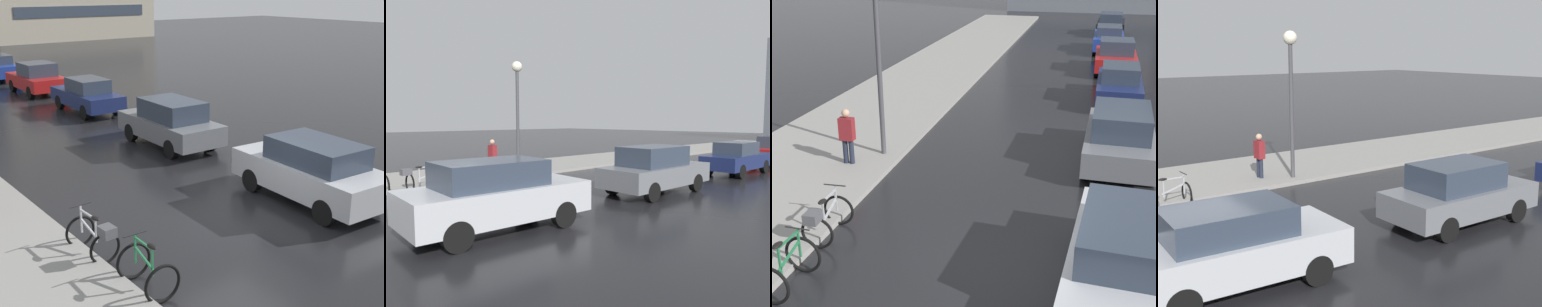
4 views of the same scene
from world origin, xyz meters
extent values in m
plane|color=black|center=(0.00, 0.00, 0.00)|extent=(140.00, 140.00, 0.00)
cube|color=gray|center=(-6.00, 10.00, 0.07)|extent=(4.80, 60.00, 0.14)
torus|color=black|center=(-3.37, -0.68, 0.38)|extent=(0.76, 0.08, 0.76)
torus|color=black|center=(-3.57, 1.20, 0.36)|extent=(0.71, 0.09, 0.71)
torus|color=black|center=(-3.53, 0.16, 0.36)|extent=(0.71, 0.09, 0.71)
cube|color=#ADAFB5|center=(-3.55, 0.50, 0.61)|extent=(0.04, 0.04, 0.52)
cube|color=#ADAFB5|center=(-3.57, 1.12, 0.67)|extent=(0.04, 0.04, 0.62)
cube|color=#ADAFB5|center=(-3.56, 0.81, 0.88)|extent=(0.06, 0.62, 0.04)
cube|color=#ADAFB5|center=(-3.56, 0.78, 0.56)|extent=(0.06, 0.71, 0.26)
ellipsoid|color=black|center=(-3.55, 0.50, 0.90)|extent=(0.15, 0.27, 0.07)
cylinder|color=black|center=(-3.57, 1.12, 0.99)|extent=(0.50, 0.05, 0.03)
cube|color=#4C4C51|center=(-3.53, 0.04, 0.77)|extent=(0.29, 0.35, 0.22)
cube|color=#B2B5BA|center=(2.45, -0.05, 0.70)|extent=(2.14, 4.42, 0.75)
cube|color=#2D3847|center=(2.43, -0.22, 1.37)|extent=(1.68, 2.50, 0.59)
cylinder|color=black|center=(1.71, 1.34, 0.32)|extent=(0.26, 0.65, 0.64)
cylinder|color=black|center=(3.36, 1.23, 0.32)|extent=(0.26, 0.65, 0.64)
cylinder|color=black|center=(1.53, -1.32, 0.32)|extent=(0.26, 0.65, 0.64)
cylinder|color=black|center=(3.18, -1.43, 0.32)|extent=(0.26, 0.65, 0.64)
cube|color=slate|center=(2.50, 6.42, 0.66)|extent=(1.98, 4.33, 0.68)
cube|color=#2D3847|center=(2.49, 6.25, 1.34)|extent=(1.59, 2.36, 0.68)
cylinder|color=black|center=(1.71, 7.77, 0.32)|extent=(0.24, 0.65, 0.64)
cylinder|color=black|center=(3.36, 7.72, 0.32)|extent=(0.24, 0.65, 0.64)
cylinder|color=black|center=(1.63, 5.12, 0.32)|extent=(0.24, 0.65, 0.64)
cylinder|color=black|center=(3.29, 5.07, 0.32)|extent=(0.24, 0.65, 0.64)
cube|color=navy|center=(2.63, 13.11, 0.63)|extent=(1.77, 4.34, 0.63)
cube|color=#2D3847|center=(2.63, 12.94, 1.25)|extent=(1.42, 1.99, 0.59)
cylinder|color=black|center=(1.91, 14.46, 0.32)|extent=(0.23, 0.64, 0.64)
cylinder|color=black|center=(3.40, 14.44, 0.32)|extent=(0.23, 0.64, 0.64)
cylinder|color=black|center=(1.86, 11.79, 0.32)|extent=(0.23, 0.64, 0.64)
cylinder|color=black|center=(3.35, 11.76, 0.32)|extent=(0.23, 0.64, 0.64)
cylinder|color=black|center=(1.71, 20.09, 0.32)|extent=(0.22, 0.64, 0.64)
cylinder|color=black|center=(1.72, 17.58, 0.32)|extent=(0.22, 0.64, 0.64)
cylinder|color=#1E2333|center=(-4.89, 4.30, 0.42)|extent=(0.14, 0.14, 0.83)
cylinder|color=#1E2333|center=(-4.71, 4.30, 0.42)|extent=(0.14, 0.14, 0.83)
cube|color=maroon|center=(-4.80, 4.30, 1.14)|extent=(0.41, 0.25, 0.63)
sphere|color=tan|center=(-4.80, 4.30, 1.60)|extent=(0.22, 0.22, 0.22)
cylinder|color=#424247|center=(-4.15, 5.25, 2.39)|extent=(0.14, 0.14, 4.78)
sphere|color=#F2EACC|center=(-4.15, 5.25, 4.97)|extent=(0.47, 0.47, 0.47)
camera|label=1|loc=(-8.08, -8.67, 5.43)|focal=50.00mm
camera|label=2|loc=(9.94, -4.76, 2.61)|focal=35.00mm
camera|label=3|loc=(1.66, -8.37, 5.77)|focal=50.00mm
camera|label=4|loc=(11.67, -4.31, 4.68)|focal=50.00mm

